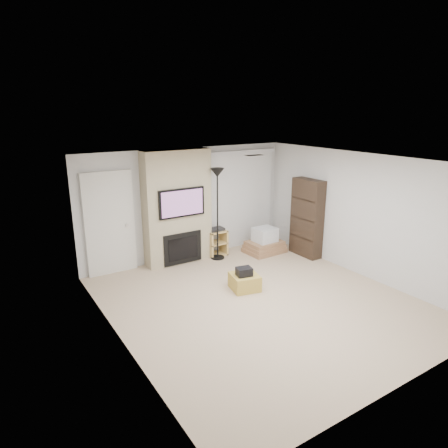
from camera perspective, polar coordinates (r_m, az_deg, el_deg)
floor at (r=7.31m, az=5.14°, el=-10.94°), size 5.00×5.50×0.00m
ceiling at (r=6.56m, az=5.70°, el=8.88°), size 5.00×5.50×0.00m
wall_back at (r=9.08m, az=-5.26°, el=2.92°), size 5.00×0.00×2.50m
wall_front at (r=5.11m, az=24.86°, el=-9.45°), size 5.00×0.00×2.50m
wall_left at (r=5.73m, az=-14.91°, el=-5.64°), size 0.00×5.50×2.50m
wall_right at (r=8.54m, az=18.81°, el=1.26°), size 0.00×5.50×2.50m
hvac_vent at (r=7.43m, az=4.32°, el=9.75°), size 0.35×0.18×0.01m
ottoman at (r=7.68m, az=2.96°, el=-8.25°), size 0.59×0.59×0.30m
black_bag at (r=7.54m, az=2.89°, el=-6.81°), size 0.32×0.27×0.16m
fireplace_wall at (r=8.75m, az=-6.66°, el=2.27°), size 1.50×0.47×2.50m
entry_door at (r=8.45m, az=-16.00°, el=-0.03°), size 1.02×0.11×2.14m
vertical_blinds at (r=9.73m, az=2.23°, el=4.02°), size 1.98×0.10×2.37m
floor_lamp at (r=8.78m, az=-0.96°, el=5.12°), size 0.31×0.31×2.08m
av_stand at (r=9.33m, az=-1.13°, el=-2.42°), size 0.45×0.38×0.66m
box_stack at (r=9.59m, az=5.82°, el=-2.71°), size 0.93×0.71×0.60m
bookshelf at (r=9.37m, az=11.76°, el=0.86°), size 0.30×0.80×1.80m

